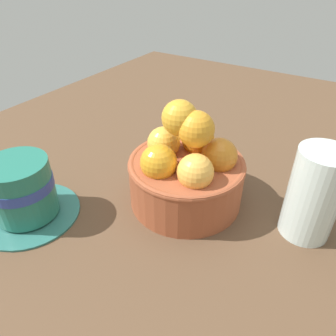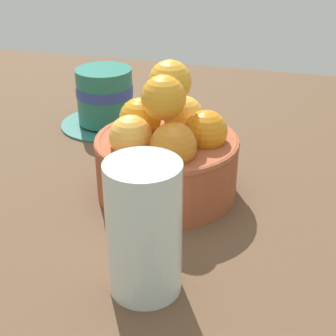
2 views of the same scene
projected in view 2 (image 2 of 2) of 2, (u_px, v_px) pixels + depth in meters
The scene contains 4 objects.
ground_plane at pixel (167, 208), 59.16cm from camera, with size 131.84×101.38×4.48cm, color brown.
terracotta_bowl at pixel (167, 151), 55.67cm from camera, with size 16.00×16.00×15.09cm.
coffee_cup at pixel (105, 99), 73.76cm from camera, with size 13.47×13.47×8.54cm.
water_glass at pixel (144, 229), 41.03cm from camera, with size 6.25×6.25×11.99cm, color silver.
Camera 2 is at (-14.10, 48.08, 29.57)cm, focal length 53.89 mm.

